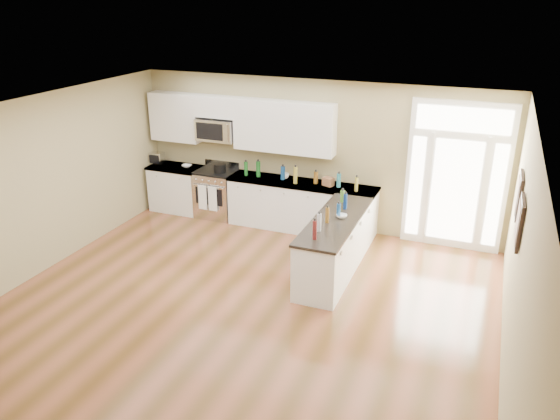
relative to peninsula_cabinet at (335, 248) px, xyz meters
name	(u,v)px	position (x,y,z in m)	size (l,w,h in m)	color
ground	(219,334)	(-0.93, -2.24, -0.43)	(8.00, 8.00, 0.00)	brown
room_shell	(213,216)	(-0.93, -2.24, 1.27)	(8.00, 8.00, 8.00)	#9C9062
back_cabinet_left	(178,190)	(-3.80, 1.45, 0.00)	(1.10, 0.66, 0.94)	silver
back_cabinet_right	(301,208)	(-1.08, 1.45, 0.00)	(2.85, 0.66, 0.94)	silver
peninsula_cabinet	(335,248)	(0.00, 0.00, 0.00)	(0.69, 2.32, 0.94)	silver
upper_cabinet_left	(176,117)	(-3.81, 1.59, 1.49)	(1.04, 0.33, 0.95)	silver
upper_cabinet_right	(284,127)	(-1.50, 1.59, 1.49)	(1.94, 0.33, 0.95)	silver
upper_cabinet_short	(217,107)	(-2.88, 1.59, 1.77)	(0.82, 0.33, 0.40)	silver
microwave	(217,130)	(-2.88, 1.56, 1.33)	(0.78, 0.41, 0.42)	silver
entry_door	(456,177)	(1.62, 1.71, 0.87)	(1.70, 0.10, 2.60)	white
wall_art_near	(519,195)	(2.54, -0.04, 1.27)	(0.05, 0.58, 0.58)	black
wall_art_far	(520,222)	(2.54, -1.04, 1.27)	(0.05, 0.58, 0.58)	black
kitchen_range	(217,193)	(-2.89, 1.45, 0.04)	(0.77, 0.68, 1.08)	silver
stockpot	(220,168)	(-2.77, 1.42, 0.61)	(0.24, 0.24, 0.18)	black
toaster_oven	(157,158)	(-4.28, 1.50, 0.62)	(0.27, 0.21, 0.23)	silver
cardboard_box	(328,182)	(-0.58, 1.47, 0.58)	(0.19, 0.14, 0.15)	brown
bowl_left	(187,166)	(-3.57, 1.49, 0.53)	(0.19, 0.19, 0.05)	white
bowl_peninsula	(342,216)	(0.07, 0.08, 0.53)	(0.17, 0.17, 0.05)	white
cup_counter	(285,176)	(-1.45, 1.56, 0.56)	(0.13, 0.13, 0.10)	white
counter_bottles	(306,187)	(-0.81, 0.90, 0.64)	(2.31, 2.41, 0.31)	#19591E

